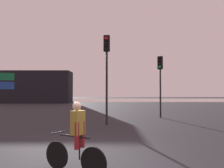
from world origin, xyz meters
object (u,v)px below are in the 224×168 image
distant_building (32,87)px  traffic_light_center (107,63)px  traffic_light_far_right (160,75)px  cyclist (77,137)px

distant_building → traffic_light_center: size_ratio=2.42×
traffic_light_far_right → traffic_light_center: traffic_light_center is taller
distant_building → traffic_light_center: bearing=-61.5°
traffic_light_far_right → cyclist: size_ratio=2.64×
distant_building → traffic_light_far_right: size_ratio=2.81×
traffic_light_center → cyclist: traffic_light_center is taller
cyclist → traffic_light_center: bearing=25.1°
traffic_light_far_right → cyclist: bearing=101.1°
traffic_light_far_right → traffic_light_center: bearing=73.6°
traffic_light_center → cyclist: size_ratio=3.07×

